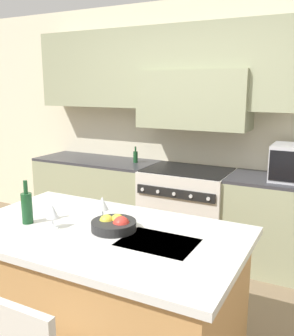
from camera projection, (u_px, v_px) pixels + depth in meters
name	position (u px, v px, depth m)	size (l,w,h in m)	color
back_cabinetry	(198.00, 103.00, 4.02)	(10.00, 0.46, 2.70)	beige
back_counter	(187.00, 211.00, 4.06)	(3.85, 0.62, 0.93)	gray
range_stove	(187.00, 211.00, 4.04)	(0.90, 0.70, 0.93)	beige
kitchen_island	(102.00, 294.00, 2.45)	(1.81, 1.05, 0.90)	#B7844C
wine_bottle	(27.00, 207.00, 2.46)	(0.07, 0.07, 0.29)	#194723
wine_glass_near	(52.00, 212.00, 2.36)	(0.08, 0.08, 0.16)	white
wine_glass_far	(102.00, 204.00, 2.52)	(0.08, 0.08, 0.16)	white
fruit_bowl	(115.00, 224.00, 2.35)	(0.29, 0.29, 0.11)	black
oil_bottle_on_counter	(136.00, 156.00, 4.30)	(0.05, 0.05, 0.19)	#194723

